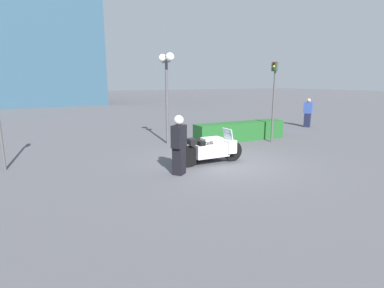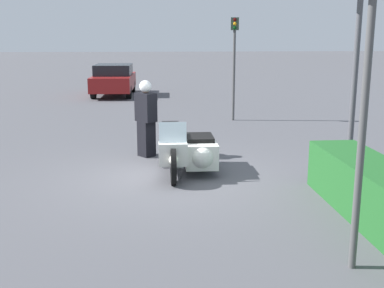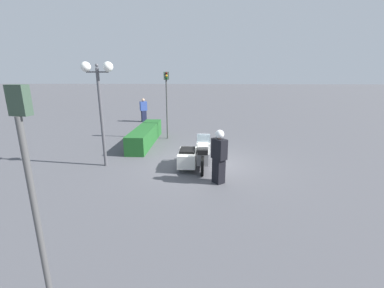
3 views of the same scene
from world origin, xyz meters
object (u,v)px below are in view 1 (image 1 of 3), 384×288
(twin_lamp_post, at_px, (166,74))
(police_motorcycle, at_px, (208,148))
(officer_rider, at_px, (179,144))
(traffic_light_near, at_px, (274,91))
(pedestrian_bystander, at_px, (308,113))
(hedge_bush_curbside, at_px, (240,131))

(twin_lamp_post, bearing_deg, police_motorcycle, -89.21)
(officer_rider, height_order, traffic_light_near, traffic_light_near)
(traffic_light_near, height_order, pedestrian_bystander, traffic_light_near)
(officer_rider, bearing_deg, twin_lamp_post, -56.35)
(traffic_light_near, xyz_separation_m, pedestrian_bystander, (5.09, 2.52, -1.48))
(police_motorcycle, distance_m, traffic_light_near, 5.04)
(hedge_bush_curbside, relative_size, traffic_light_near, 1.28)
(officer_rider, xyz_separation_m, traffic_light_near, (5.86, 2.52, 1.40))
(twin_lamp_post, bearing_deg, hedge_bush_curbside, -13.80)
(hedge_bush_curbside, bearing_deg, officer_rider, -143.80)
(hedge_bush_curbside, height_order, twin_lamp_post, twin_lamp_post)
(traffic_light_near, relative_size, pedestrian_bystander, 2.08)
(hedge_bush_curbside, bearing_deg, pedestrian_bystander, 13.90)
(officer_rider, xyz_separation_m, pedestrian_bystander, (10.95, 5.04, -0.08))
(hedge_bush_curbside, xyz_separation_m, twin_lamp_post, (-3.38, 0.83, 2.64))
(traffic_light_near, bearing_deg, officer_rider, 6.27)
(pedestrian_bystander, bearing_deg, officer_rider, 175.41)
(police_motorcycle, height_order, twin_lamp_post, twin_lamp_post)
(police_motorcycle, bearing_deg, traffic_light_near, 21.66)
(twin_lamp_post, bearing_deg, traffic_light_near, -22.45)
(hedge_bush_curbside, xyz_separation_m, pedestrian_bystander, (6.14, 1.52, 0.44))
(officer_rider, distance_m, traffic_light_near, 6.53)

